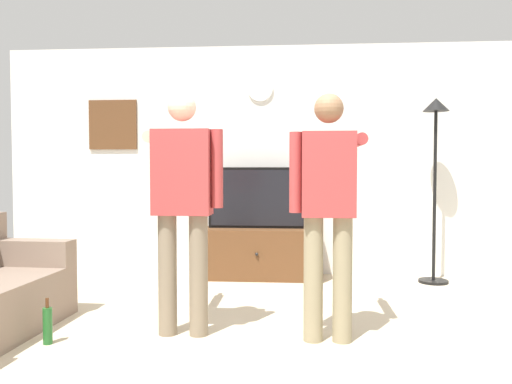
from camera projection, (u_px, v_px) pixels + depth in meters
name	position (u px, v px, depth m)	size (l,w,h in m)	color
ground_plane	(247.00, 363.00, 3.35)	(8.40, 8.40, 0.00)	beige
back_wall	(271.00, 160.00, 6.22)	(6.40, 0.10, 2.70)	silver
tv_stand	(258.00, 253.00, 5.93)	(1.44, 0.47, 0.57)	brown
television	(259.00, 198.00, 5.95)	(1.15, 0.07, 0.70)	black
wall_clock	(260.00, 89.00, 6.13)	(0.30, 0.30, 0.03)	white
framed_picture	(113.00, 125.00, 6.30)	(0.59, 0.04, 0.59)	brown
floor_lamp	(435.00, 151.00, 5.65)	(0.32, 0.32, 2.01)	black
person_standing_nearer_lamp	(183.00, 197.00, 3.89)	(0.61, 0.78, 1.81)	#7A6B56
person_standing_nearer_couch	(328.00, 202.00, 3.75)	(0.56, 0.78, 1.79)	gray
beverage_bottle	(48.00, 325.00, 3.71)	(0.07, 0.07, 0.33)	#1E5923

